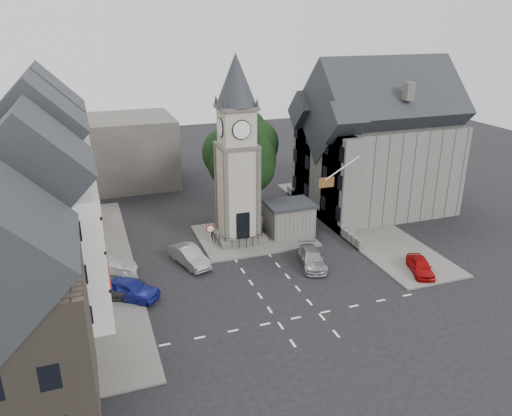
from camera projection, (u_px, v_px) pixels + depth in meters
name	position (u px, v px, depth m)	size (l,w,h in m)	color
ground	(269.00, 279.00, 38.30)	(120.00, 120.00, 0.00)	black
pavement_west	(96.00, 269.00, 39.67)	(6.00, 30.00, 0.14)	#595651
pavement_east	(354.00, 221.00, 49.05)	(6.00, 26.00, 0.14)	#595651
central_island	(254.00, 236.00, 45.78)	(10.00, 8.00, 0.16)	#595651
road_markings	(299.00, 317.00, 33.46)	(20.00, 8.00, 0.01)	silver
clock_tower	(237.00, 152.00, 42.43)	(4.86, 4.86, 16.25)	#4C4944
stone_shelter	(289.00, 218.00, 45.84)	(4.30, 3.30, 3.08)	#65635D
town_tree	(241.00, 149.00, 47.87)	(7.20, 7.20, 10.80)	black
warning_sign_post	(210.00, 234.00, 41.36)	(0.70, 0.19, 2.85)	black
terrace_pink	(48.00, 162.00, 45.21)	(8.10, 7.60, 12.80)	tan
terrace_cream	(44.00, 188.00, 38.17)	(8.10, 7.60, 12.80)	beige
terrace_tudor	(40.00, 233.00, 31.27)	(8.10, 7.60, 12.00)	silver
backdrop_west	(87.00, 154.00, 57.79)	(20.00, 10.00, 8.00)	#4C4944
east_building	(375.00, 150.00, 50.58)	(14.40, 11.40, 12.60)	#65635D
east_boundary_wall	(320.00, 214.00, 49.80)	(0.40, 16.00, 0.90)	#65635D
flagpole	(342.00, 168.00, 41.80)	(3.68, 0.10, 2.74)	white
car_west_blue	(128.00, 289.00, 35.43)	(1.85, 4.59, 1.56)	navy
car_west_silver	(109.00, 268.00, 38.65)	(1.43, 4.10, 1.35)	#ACADB5
car_west_grey	(113.00, 287.00, 35.85)	(2.35, 5.09, 1.41)	#323234
car_island_silver	(190.00, 256.00, 40.38)	(1.56, 4.49, 1.48)	gray
car_island_east	(312.00, 258.00, 40.20)	(1.80, 4.43, 1.29)	#94969B
car_east_red	(420.00, 266.00, 39.00)	(1.50, 3.72, 1.27)	#9F080A
pedestrian	(358.00, 219.00, 47.39)	(0.69, 0.45, 1.88)	beige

